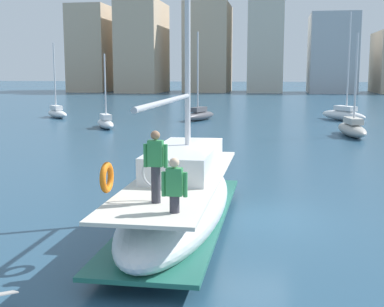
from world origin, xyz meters
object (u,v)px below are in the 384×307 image
main_sailboat (181,197)px  moored_cutter_right (352,128)px  moored_catamaran (57,112)px  moored_cutter_left (105,122)px  moored_sloop_near (343,114)px  moored_sloop_far (200,114)px

main_sailboat → moored_cutter_right: (7.51, 22.19, -0.36)m
moored_catamaran → moored_cutter_left: size_ratio=1.23×
moored_cutter_right → moored_catamaran: bearing=157.8°
main_sailboat → moored_sloop_near: (8.32, 33.68, -0.30)m
main_sailboat → moored_cutter_right: main_sailboat is taller
moored_catamaran → moored_cutter_left: 10.90m
main_sailboat → moored_catamaran: main_sailboat is taller
moored_cutter_left → moored_sloop_near: bearing=26.6°
moored_sloop_near → moored_catamaran: moored_sloop_near is taller
moored_sloop_near → moored_catamaran: 25.95m
main_sailboat → moored_cutter_left: main_sailboat is taller
moored_sloop_near → moored_cutter_left: moored_sloop_near is taller
moored_cutter_left → moored_catamaran: bearing=132.4°
main_sailboat → moored_sloop_near: main_sailboat is taller
main_sailboat → moored_cutter_left: size_ratio=2.26×
main_sailboat → moored_cutter_left: bearing=112.8°
moored_sloop_far → moored_cutter_left: 9.60m
moored_sloop_near → moored_catamaran: bearing=-177.2°
moored_sloop_far → moored_sloop_near: bearing=8.7°
moored_cutter_left → moored_cutter_right: 17.89m
main_sailboat → moored_cutter_left: 26.46m
moored_sloop_far → moored_catamaran: 13.49m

